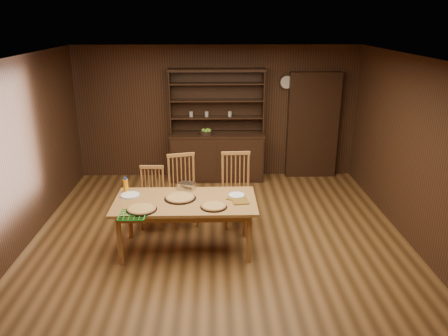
{
  "coord_description": "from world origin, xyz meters",
  "views": [
    {
      "loc": [
        -0.07,
        -5.5,
        3.11
      ],
      "look_at": [
        0.08,
        0.4,
        1.05
      ],
      "focal_mm": 35.0,
      "sensor_mm": 36.0,
      "label": 1
    }
  ],
  "objects_px": {
    "chair_left": "(152,195)",
    "chair_right": "(236,186)",
    "chair_center": "(183,187)",
    "juice_bottle": "(126,185)",
    "china_hutch": "(217,150)",
    "dining_table": "(185,206)"
  },
  "relations": [
    {
      "from": "dining_table",
      "to": "chair_left",
      "type": "bearing_deg",
      "value": 125.3
    },
    {
      "from": "chair_left",
      "to": "chair_right",
      "type": "height_order",
      "value": "chair_right"
    },
    {
      "from": "juice_bottle",
      "to": "chair_left",
      "type": "bearing_deg",
      "value": 58.33
    },
    {
      "from": "dining_table",
      "to": "chair_right",
      "type": "bearing_deg",
      "value": 49.14
    },
    {
      "from": "china_hutch",
      "to": "juice_bottle",
      "type": "height_order",
      "value": "china_hutch"
    },
    {
      "from": "china_hutch",
      "to": "juice_bottle",
      "type": "relative_size",
      "value": 10.07
    },
    {
      "from": "chair_left",
      "to": "china_hutch",
      "type": "bearing_deg",
      "value": 65.52
    },
    {
      "from": "china_hutch",
      "to": "chair_center",
      "type": "bearing_deg",
      "value": -106.04
    },
    {
      "from": "chair_right",
      "to": "china_hutch",
      "type": "bearing_deg",
      "value": 95.64
    },
    {
      "from": "juice_bottle",
      "to": "dining_table",
      "type": "bearing_deg",
      "value": -20.88
    },
    {
      "from": "china_hutch",
      "to": "juice_bottle",
      "type": "distance_m",
      "value": 2.82
    },
    {
      "from": "chair_center",
      "to": "chair_right",
      "type": "relative_size",
      "value": 0.97
    },
    {
      "from": "chair_center",
      "to": "juice_bottle",
      "type": "distance_m",
      "value": 0.98
    },
    {
      "from": "juice_bottle",
      "to": "chair_center",
      "type": "bearing_deg",
      "value": 36.61
    },
    {
      "from": "chair_right",
      "to": "juice_bottle",
      "type": "xyz_separation_m",
      "value": [
        -1.59,
        -0.52,
        0.24
      ]
    },
    {
      "from": "dining_table",
      "to": "chair_left",
      "type": "relative_size",
      "value": 2.03
    },
    {
      "from": "chair_left",
      "to": "juice_bottle",
      "type": "xyz_separation_m",
      "value": [
        -0.29,
        -0.47,
        0.35
      ]
    },
    {
      "from": "chair_left",
      "to": "juice_bottle",
      "type": "relative_size",
      "value": 4.39
    },
    {
      "from": "china_hutch",
      "to": "chair_left",
      "type": "bearing_deg",
      "value": -116.93
    },
    {
      "from": "dining_table",
      "to": "chair_right",
      "type": "distance_m",
      "value": 1.12
    },
    {
      "from": "chair_center",
      "to": "chair_left",
      "type": "bearing_deg",
      "value": 176.98
    },
    {
      "from": "chair_right",
      "to": "juice_bottle",
      "type": "relative_size",
      "value": 5.28
    }
  ]
}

